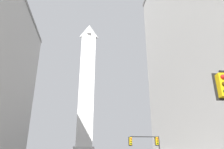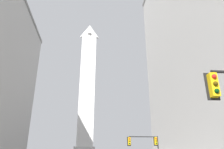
{
  "view_description": "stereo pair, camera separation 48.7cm",
  "coord_description": "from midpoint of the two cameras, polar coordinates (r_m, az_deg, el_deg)",
  "views": [
    {
      "loc": [
        1.23,
        -2.64,
        1.42
      ],
      "look_at": [
        7.31,
        53.84,
        24.33
      ],
      "focal_mm": 35.0,
      "sensor_mm": 36.0,
      "label": 1
    },
    {
      "loc": [
        1.72,
        -2.69,
        1.42
      ],
      "look_at": [
        7.31,
        53.84,
        24.33
      ],
      "focal_mm": 35.0,
      "sensor_mm": 36.0,
      "label": 2
    }
  ],
  "objects": [
    {
      "name": "traffic_light_mid_right",
      "position": [
        34.71,
        9.65,
        -17.59
      ],
      "size": [
        4.84,
        0.52,
        5.12
      ],
      "color": "black",
      "rests_on": "ground_plane"
    },
    {
      "name": "obelisk",
      "position": [
        87.3,
        -6.37,
        -4.23
      ],
      "size": [
        7.36,
        7.36,
        58.7
      ],
      "color": "silver",
      "rests_on": "ground_plane"
    }
  ]
}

